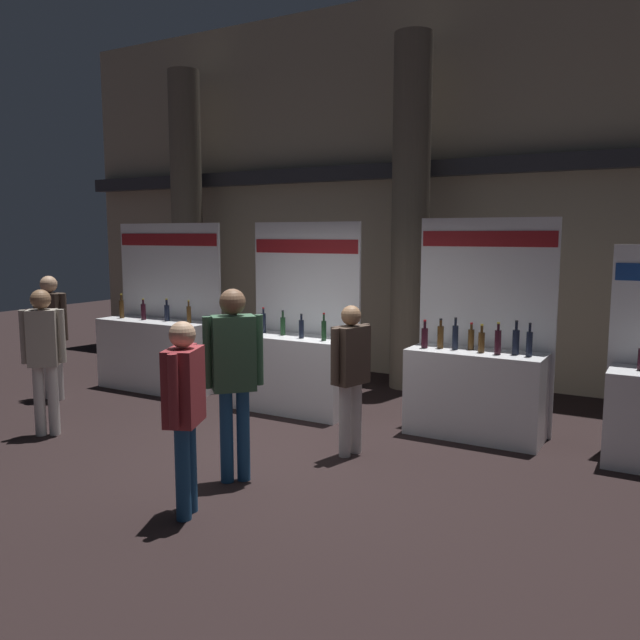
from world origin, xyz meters
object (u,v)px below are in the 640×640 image
at_px(visitor_1, 184,401).
at_px(visitor_5, 351,368).
at_px(exhibitor_booth_0, 158,348).
at_px(visitor_6, 234,366).
at_px(exhibitor_booth_1, 295,365).
at_px(exhibitor_booth_2, 476,383).
at_px(visitor_0, 44,350).
at_px(visitor_3, 51,326).

relative_size(visitor_1, visitor_5, 1.02).
height_order(exhibitor_booth_0, visitor_6, exhibitor_booth_0).
relative_size(exhibitor_booth_1, visitor_1, 1.52).
distance_m(exhibitor_booth_2, visitor_1, 3.62).
height_order(exhibitor_booth_0, visitor_0, exhibitor_booth_0).
relative_size(exhibitor_booth_0, visitor_3, 1.42).
bearing_deg(exhibitor_booth_0, exhibitor_booth_2, 1.34).
bearing_deg(exhibitor_booth_1, visitor_1, -73.94).
relative_size(exhibitor_booth_2, visitor_6, 1.37).
bearing_deg(visitor_0, visitor_1, 123.18).
bearing_deg(visitor_5, exhibitor_booth_1, -114.14).
relative_size(visitor_5, visitor_6, 0.87).
height_order(exhibitor_booth_1, visitor_0, exhibitor_booth_1).
xyz_separation_m(exhibitor_booth_2, visitor_0, (-4.33, -2.43, 0.38)).
bearing_deg(visitor_1, exhibitor_booth_2, -46.43).
bearing_deg(visitor_1, visitor_6, -14.75).
xyz_separation_m(exhibitor_booth_0, visitor_3, (-0.86, -1.18, 0.41)).
height_order(exhibitor_booth_2, visitor_1, exhibitor_booth_2).
height_order(exhibitor_booth_1, visitor_6, exhibitor_booth_1).
xyz_separation_m(visitor_0, visitor_6, (2.76, -0.05, 0.11)).
bearing_deg(exhibitor_booth_2, visitor_1, -114.06).
distance_m(exhibitor_booth_0, visitor_6, 4.03).
bearing_deg(visitor_3, exhibitor_booth_0, -131.79).
height_order(exhibitor_booth_1, visitor_3, exhibitor_booth_1).
height_order(exhibitor_booth_2, visitor_5, exhibitor_booth_2).
bearing_deg(visitor_6, visitor_5, -163.47).
bearing_deg(visitor_6, exhibitor_booth_2, -168.81).
xyz_separation_m(exhibitor_booth_1, visitor_0, (-1.95, -2.32, 0.38)).
bearing_deg(exhibitor_booth_2, exhibitor_booth_1, -177.33).
bearing_deg(exhibitor_booth_1, visitor_5, -39.68).
bearing_deg(visitor_6, visitor_3, -62.60).
bearing_deg(exhibitor_booth_2, visitor_0, -150.72).
distance_m(exhibitor_booth_0, visitor_3, 1.52).
height_order(exhibitor_booth_1, exhibitor_booth_2, exhibitor_booth_2).
distance_m(exhibitor_booth_0, exhibitor_booth_1, 2.42).
xyz_separation_m(exhibitor_booth_0, visitor_1, (3.33, -3.17, 0.34)).
bearing_deg(visitor_1, visitor_3, 42.23).
distance_m(exhibitor_booth_1, visitor_6, 2.55).
xyz_separation_m(exhibitor_booth_2, visitor_6, (-1.57, -2.48, 0.48)).
height_order(exhibitor_booth_1, visitor_5, exhibitor_booth_1).
height_order(visitor_1, visitor_6, visitor_6).
height_order(visitor_5, visitor_6, visitor_6).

